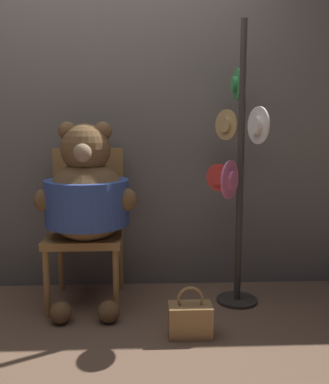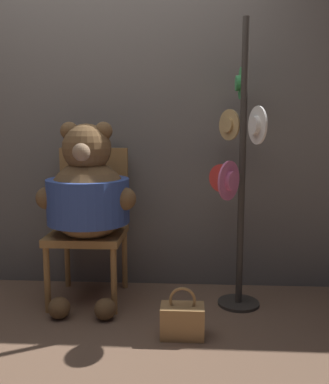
# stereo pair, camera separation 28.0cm
# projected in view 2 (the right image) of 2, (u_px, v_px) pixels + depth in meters

# --- Properties ---
(ground_plane) EXTENTS (14.00, 14.00, 0.00)m
(ground_plane) POSITION_uv_depth(u_px,v_px,m) (88.00, 315.00, 2.74)
(ground_plane) COLOR brown
(wall_back) EXTENTS (8.00, 0.10, 2.27)m
(wall_back) POSITION_uv_depth(u_px,v_px,m) (104.00, 135.00, 3.20)
(wall_back) COLOR #66605B
(wall_back) RESTS_ON ground_plane
(chair) EXTENTS (0.50, 0.52, 1.04)m
(chair) POSITION_uv_depth(u_px,v_px,m) (90.00, 219.00, 3.01)
(chair) COLOR #9E703D
(chair) RESTS_ON ground_plane
(teddy_bear) EXTENTS (0.65, 0.58, 1.23)m
(teddy_bear) POSITION_uv_depth(u_px,v_px,m) (88.00, 196.00, 2.80)
(teddy_bear) COLOR brown
(teddy_bear) RESTS_ON ground_plane
(hat_display_rack) EXTENTS (0.35, 0.56, 1.87)m
(hat_display_rack) POSITION_uv_depth(u_px,v_px,m) (239.00, 172.00, 2.76)
(hat_display_rack) COLOR #332D28
(hat_display_rack) RESTS_ON ground_plane
(handbag_on_ground) EXTENTS (0.25, 0.15, 0.30)m
(handbag_on_ground) POSITION_uv_depth(u_px,v_px,m) (182.00, 320.00, 2.45)
(handbag_on_ground) COLOR #A87A47
(handbag_on_ground) RESTS_ON ground_plane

